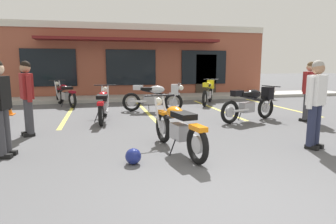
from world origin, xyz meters
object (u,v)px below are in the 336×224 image
object	(u,v)px
motorcycle_blue_standard	(103,105)
person_near_building	(27,94)
motorcycle_foreground_classic	(178,127)
motorcycle_red_sportbike	(252,102)
motorcycle_orange_scrambler	(65,94)
person_by_back_row	(0,103)
helmet_on_pavement	(133,156)
traffic_cone	(8,107)
motorcycle_silver_naked	(156,96)
person_in_black_shirt	(309,88)
person_in_shorts_foreground	(316,99)
motorcycle_black_cruiser	(208,91)

from	to	relation	value
motorcycle_blue_standard	person_near_building	xyz separation A→B (m)	(-1.66, -1.40, 0.49)
motorcycle_foreground_classic	motorcycle_red_sportbike	xyz separation A→B (m)	(2.84, 2.42, 0.07)
motorcycle_blue_standard	motorcycle_orange_scrambler	world-z (taller)	same
motorcycle_blue_standard	person_by_back_row	size ratio (longest dim) A/B	1.26
helmet_on_pavement	traffic_cone	distance (m)	6.47
motorcycle_blue_standard	person_near_building	distance (m)	2.22
traffic_cone	person_by_back_row	bearing A→B (deg)	-75.29
motorcycle_red_sportbike	traffic_cone	distance (m)	7.55
motorcycle_silver_naked	traffic_cone	size ratio (longest dim) A/B	3.86
helmet_on_pavement	motorcycle_foreground_classic	bearing A→B (deg)	29.76
motorcycle_silver_naked	person_in_black_shirt	world-z (taller)	person_in_black_shirt
person_in_black_shirt	person_by_back_row	world-z (taller)	same
person_in_shorts_foreground	person_near_building	bearing A→B (deg)	157.09
motorcycle_black_cruiser	person_by_back_row	world-z (taller)	person_by_back_row
motorcycle_orange_scrambler	motorcycle_silver_naked	bearing A→B (deg)	-34.45
motorcycle_black_cruiser	person_by_back_row	distance (m)	8.22
helmet_on_pavement	traffic_cone	xyz separation A→B (m)	(-3.36, 5.53, 0.13)
person_near_building	helmet_on_pavement	distance (m)	3.31
motorcycle_orange_scrambler	helmet_on_pavement	size ratio (longest dim) A/B	7.55
person_in_shorts_foreground	helmet_on_pavement	xyz separation A→B (m)	(-3.46, -0.12, -0.82)
motorcycle_black_cruiser	helmet_on_pavement	world-z (taller)	motorcycle_black_cruiser
motorcycle_blue_standard	helmet_on_pavement	size ratio (longest dim) A/B	8.11
person_in_shorts_foreground	person_near_building	size ratio (longest dim) A/B	1.00
motorcycle_silver_naked	motorcycle_blue_standard	bearing A→B (deg)	-144.40
motorcycle_foreground_classic	motorcycle_orange_scrambler	bearing A→B (deg)	111.53
motorcycle_red_sportbike	helmet_on_pavement	size ratio (longest dim) A/B	7.84
person_near_building	motorcycle_silver_naked	bearing A→B (deg)	37.90
person_by_back_row	helmet_on_pavement	world-z (taller)	person_by_back_row
motorcycle_blue_standard	helmet_on_pavement	xyz separation A→B (m)	(0.41, -3.86, -0.33)
motorcycle_black_cruiser	person_by_back_row	xyz separation A→B (m)	(-5.94, -5.66, 0.42)
motorcycle_red_sportbike	person_near_building	distance (m)	5.82
motorcycle_silver_naked	person_in_black_shirt	size ratio (longest dim) A/B	1.22
motorcycle_red_sportbike	person_near_building	world-z (taller)	person_near_building
person_in_black_shirt	person_in_shorts_foreground	distance (m)	2.93
motorcycle_red_sportbike	motorcycle_black_cruiser	distance (m)	3.64
motorcycle_red_sportbike	traffic_cone	xyz separation A→B (m)	(-7.08, 2.62, -0.27)
person_by_back_row	motorcycle_red_sportbike	bearing A→B (deg)	19.11
person_near_building	motorcycle_black_cruiser	bearing A→B (deg)	34.92
motorcycle_silver_naked	helmet_on_pavement	world-z (taller)	motorcycle_silver_naked
motorcycle_blue_standard	person_in_black_shirt	world-z (taller)	person_in_black_shirt
motorcycle_black_cruiser	traffic_cone	distance (m)	7.23
motorcycle_orange_scrambler	person_near_building	size ratio (longest dim) A/B	1.17
person_in_black_shirt	helmet_on_pavement	world-z (taller)	person_in_black_shirt
motorcycle_silver_naked	person_near_building	bearing A→B (deg)	-142.10
motorcycle_black_cruiser	motorcycle_orange_scrambler	size ratio (longest dim) A/B	0.96
helmet_on_pavement	traffic_cone	bearing A→B (deg)	121.27
motorcycle_foreground_classic	person_in_black_shirt	world-z (taller)	person_in_black_shirt
person_near_building	motorcycle_orange_scrambler	bearing A→B (deg)	86.79
motorcycle_foreground_classic	person_by_back_row	distance (m)	3.08
motorcycle_black_cruiser	motorcycle_red_sportbike	bearing A→B (deg)	-91.22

